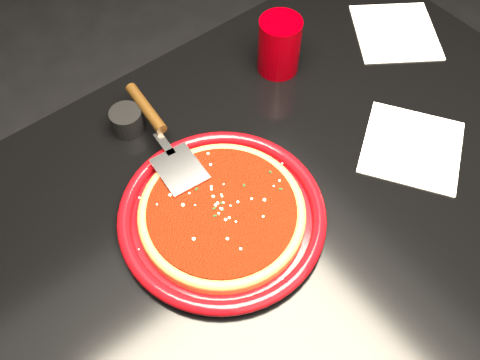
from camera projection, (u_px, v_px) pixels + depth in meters
name	position (u px, v px, depth m)	size (l,w,h in m)	color
floor	(259.00, 346.00, 1.49)	(4.00, 4.00, 0.01)	black
table	(264.00, 295.00, 1.17)	(1.20, 0.80, 0.75)	black
plate	(222.00, 215.00, 0.84)	(0.33, 0.33, 0.02)	#72060A
pizza_crust	(222.00, 214.00, 0.83)	(0.26, 0.26, 0.01)	#925C2C
pizza_crust_rim	(222.00, 212.00, 0.83)	(0.26, 0.26, 0.02)	#925C2C
pizza_sauce	(222.00, 210.00, 0.82)	(0.23, 0.23, 0.01)	maroon
parmesan_dusting	(222.00, 208.00, 0.82)	(0.22, 0.22, 0.01)	#FFF3CB
basil_flecks	(222.00, 208.00, 0.82)	(0.21, 0.21, 0.00)	black
pizza_server	(162.00, 135.00, 0.89)	(0.08, 0.29, 0.02)	silver
cup	(279.00, 46.00, 0.99)	(0.08, 0.08, 0.11)	#790006
napkin_a	(412.00, 147.00, 0.92)	(0.16, 0.16, 0.00)	white
napkin_b	(395.00, 32.00, 1.09)	(0.16, 0.17, 0.00)	white
ramekin	(127.00, 121.00, 0.93)	(0.06, 0.06, 0.04)	black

